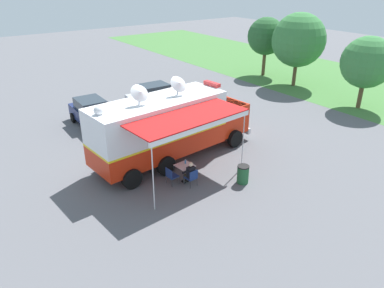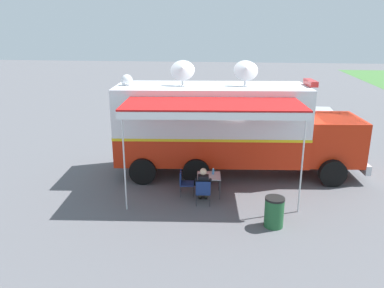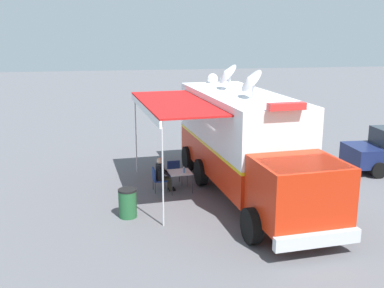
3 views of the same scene
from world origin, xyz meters
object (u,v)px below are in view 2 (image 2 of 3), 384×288
at_px(folding_chair_beside_table, 184,181).
at_px(folding_chair_at_table, 203,191).
at_px(seated_responder, 203,184).
at_px(command_truck, 230,126).
at_px(car_behind_truck, 294,112).
at_px(folding_table, 209,177).
at_px(trash_bin, 274,212).
at_px(car_far_corner, 203,112).
at_px(water_bottle, 213,171).

bearing_deg(folding_chair_beside_table, folding_chair_at_table, 45.24).
bearing_deg(folding_chair_beside_table, seated_responder, 53.24).
xyz_separation_m(command_truck, car_behind_truck, (-7.76, 3.57, -1.07)).
relative_size(command_truck, seated_responder, 7.73).
bearing_deg(seated_responder, folding_table, 166.69).
bearing_deg(command_truck, folding_table, -16.47).
bearing_deg(car_behind_truck, folding_chair_beside_table, -26.79).
bearing_deg(folding_table, folding_chair_beside_table, -84.31).
height_order(seated_responder, trash_bin, seated_responder).
relative_size(folding_chair_at_table, seated_responder, 0.70).
distance_m(folding_table, car_far_corner, 9.34).
xyz_separation_m(folding_table, water_bottle, (-0.13, 0.14, 0.16)).
height_order(water_bottle, seated_responder, seated_responder).
xyz_separation_m(folding_table, folding_chair_beside_table, (0.08, -0.85, -0.16)).
relative_size(folding_chair_beside_table, trash_bin, 0.96).
distance_m(folding_chair_beside_table, car_behind_truck, 11.26).
xyz_separation_m(command_truck, water_bottle, (2.07, -0.51, -1.11)).
height_order(folding_chair_at_table, trash_bin, trash_bin).
distance_m(water_bottle, car_behind_truck, 10.65).
height_order(command_truck, trash_bin, command_truck).
height_order(folding_table, car_far_corner, car_far_corner).
height_order(command_truck, folding_chair_beside_table, command_truck).
bearing_deg(folding_table, folding_chair_at_table, -9.14).
xyz_separation_m(trash_bin, car_far_corner, (-11.23, -3.04, 0.42)).
xyz_separation_m(seated_responder, car_behind_truck, (-10.57, 4.37, 0.23)).
bearing_deg(car_behind_truck, command_truck, -24.72).
xyz_separation_m(folding_table, trash_bin, (1.95, 2.05, -0.22)).
bearing_deg(seated_responder, folding_chair_at_table, 4.85).
distance_m(water_bottle, car_far_corner, 9.22).
bearing_deg(trash_bin, car_far_corner, -164.83).
bearing_deg(trash_bin, folding_table, -133.59).
height_order(water_bottle, folding_chair_beside_table, water_bottle).
distance_m(water_bottle, folding_chair_beside_table, 1.06).
distance_m(command_truck, seated_responder, 3.20).
xyz_separation_m(water_bottle, car_far_corner, (-9.15, -1.13, 0.05)).
bearing_deg(car_far_corner, trash_bin, 15.17).
bearing_deg(command_truck, car_far_corner, -166.89).
xyz_separation_m(water_bottle, car_behind_truck, (-9.83, 4.09, 0.05)).
xyz_separation_m(folding_table, seated_responder, (0.61, -0.14, -0.02)).
bearing_deg(car_far_corner, folding_table, 6.13).
bearing_deg(car_far_corner, command_truck, 13.11).
relative_size(folding_chair_beside_table, car_behind_truck, 0.20).
distance_m(folding_chair_at_table, seated_responder, 0.23).
xyz_separation_m(folding_chair_beside_table, seated_responder, (0.53, 0.70, 0.14)).
xyz_separation_m(command_truck, folding_chair_at_table, (3.00, -0.78, -1.43)).
xyz_separation_m(folding_chair_beside_table, car_far_corner, (-9.37, -0.15, 0.37)).
bearing_deg(car_far_corner, seated_responder, 4.92).
height_order(folding_chair_beside_table, car_far_corner, car_far_corner).
bearing_deg(car_far_corner, folding_chair_beside_table, 0.90).
relative_size(folding_table, car_behind_truck, 0.20).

